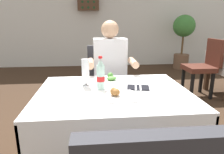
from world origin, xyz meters
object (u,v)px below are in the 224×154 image
Objects in this scene: beer_glass_left at (86,72)px; background_chair_left at (204,64)px; plate_near_camera at (116,95)px; wall_bottle_rack at (88,2)px; plate_far_diner at (110,80)px; potted_plant_corner at (183,35)px; seated_diner_far at (110,72)px; cola_bottle_primary at (101,75)px; napkin_cutlery_set at (138,87)px; chair_far_diner_seat at (106,83)px; main_dining_table at (113,112)px.

background_chair_left reaches higher than beer_glass_left.
wall_bottle_rack is (-0.24, 4.45, 0.98)m from plate_near_camera.
potted_plant_corner is (2.26, 3.59, 0.14)m from plate_far_diner.
seated_diner_far is 1.95m from background_chair_left.
cola_bottle_primary is at bearing -101.31° from seated_diner_far.
background_chair_left is at bearing 48.21° from napkin_cutlery_set.
potted_plant_corner is at bearing 61.55° from napkin_cutlery_set.
wall_bottle_rack is (-0.02, 4.17, 0.89)m from beer_glass_left.
cola_bottle_primary reaches higher than plate_near_camera.
chair_far_diner_seat reaches higher than plate_near_camera.
cola_bottle_primary reaches higher than beer_glass_left.
potted_plant_corner is 2.53× the size of wall_bottle_rack.
plate_far_diner is 1.15× the size of napkin_cutlery_set.
seated_diner_far is 3.74m from wall_bottle_rack.
napkin_cutlery_set is at bearing 14.59° from main_dining_table.
wall_bottle_rack is at bearing 93.06° from plate_near_camera.
main_dining_table is at bearing -120.40° from potted_plant_corner.
main_dining_table is 4.47m from wall_bottle_rack.
plate_far_diner is at bearing 91.90° from plate_near_camera.
plate_near_camera is 4.56m from wall_bottle_rack.
wall_bottle_rack reaches higher than chair_far_diner_seat.
wall_bottle_rack reaches higher than beer_glass_left.
beer_glass_left is 4.26m from wall_bottle_rack.
background_chair_left is (1.71, 1.49, -0.21)m from plate_far_diner.
wall_bottle_rack is at bearing 93.77° from chair_far_diner_seat.
background_chair_left is at bearing 39.74° from beer_glass_left.
wall_bottle_rack reaches higher than plate_near_camera.
cola_bottle_primary is at bearing 117.99° from plate_near_camera.
beer_glass_left reaches higher than main_dining_table.
beer_glass_left is at bearing 144.95° from main_dining_table.
plate_near_camera is 0.37m from beer_glass_left.
plate_near_camera reaches higher than napkin_cutlery_set.
chair_far_diner_seat is 1.00× the size of background_chair_left.
background_chair_left is at bearing 45.51° from main_dining_table.
background_chair_left is 2.20m from potted_plant_corner.
seated_diner_far is at bearing -68.23° from chair_far_diner_seat.
plate_far_diner is (-0.00, 0.25, 0.19)m from main_dining_table.
seated_diner_far is 5.76× the size of beer_glass_left.
napkin_cutlery_set is at bearing 44.24° from plate_near_camera.
napkin_cutlery_set is at bearing -43.87° from plate_far_diner.
beer_glass_left is (-0.21, 0.15, 0.28)m from main_dining_table.
beer_glass_left is at bearing 167.08° from napkin_cutlery_set.
seated_diner_far reaches higher than main_dining_table.
beer_glass_left is (-0.22, 0.28, 0.09)m from plate_near_camera.
plate_far_diner is at bearing -122.15° from potted_plant_corner.
wall_bottle_rack is (-2.48, 0.48, 0.84)m from potted_plant_corner.
seated_diner_far reaches higher than beer_glass_left.
cola_bottle_primary is 4.35m from wall_bottle_rack.
main_dining_table is 0.84m from chair_far_diner_seat.
seated_diner_far is at bearing 87.67° from plate_near_camera.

